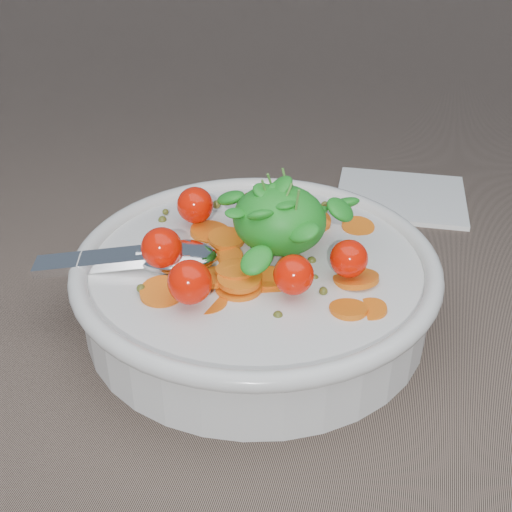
# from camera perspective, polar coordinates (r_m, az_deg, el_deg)

# --- Properties ---
(ground) EXTENTS (6.00, 6.00, 0.00)m
(ground) POSITION_cam_1_polar(r_m,az_deg,el_deg) (0.53, 2.01, -5.92)
(ground) COLOR #7A6557
(ground) RESTS_ON ground
(bowl) EXTENTS (0.31, 0.29, 0.12)m
(bowl) POSITION_cam_1_polar(r_m,az_deg,el_deg) (0.51, -0.02, -2.16)
(bowl) COLOR silver
(bowl) RESTS_ON ground
(napkin) EXTENTS (0.15, 0.13, 0.01)m
(napkin) POSITION_cam_1_polar(r_m,az_deg,el_deg) (0.73, 12.73, 5.17)
(napkin) COLOR white
(napkin) RESTS_ON ground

